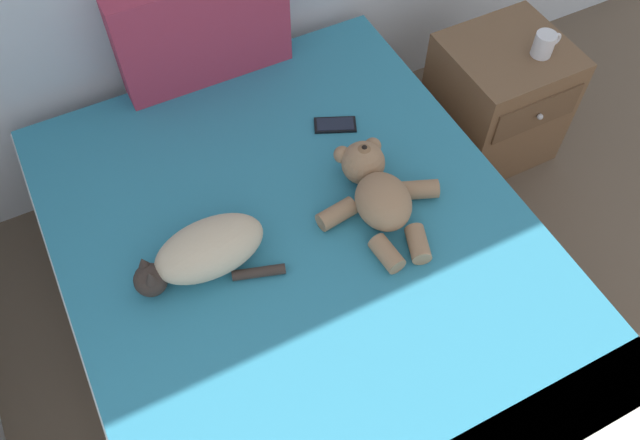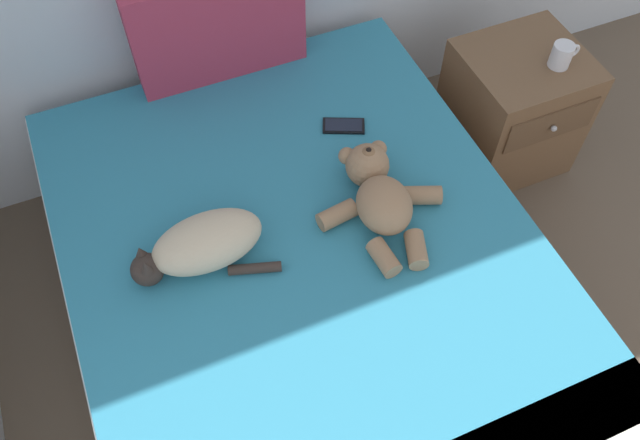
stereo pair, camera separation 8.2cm
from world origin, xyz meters
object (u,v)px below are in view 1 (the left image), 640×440
Objects in this scene: teddy_bear at (377,191)px; bed at (311,298)px; cat at (204,252)px; cell_phone at (335,125)px; patterned_cushion at (203,30)px; mug at (544,44)px; nightstand at (497,100)px.

bed is at bearing -163.41° from teddy_bear.
cell_phone is at bearing 28.33° from cat.
teddy_bear reaches higher than cat.
mug is (1.18, -0.48, -0.15)m from patterned_cushion.
cell_phone reaches higher than bed.
cat is 1.50m from nightstand.
mug is at bearing 18.97° from bed.
bed is at bearing -91.63° from patterned_cushion.
mug is at bearing -22.23° from patterned_cushion.
bed is 4.09× the size of teddy_bear.
bed is 1.02m from patterned_cushion.
mug is at bearing 11.26° from cat.
cat reaches higher than bed.
patterned_cushion is (0.03, 0.89, 0.48)m from bed.
patterned_cushion is 1.26m from nightstand.
nightstand is (0.80, 0.04, -0.27)m from cell_phone.
nightstand is at bearing 138.10° from mug.
mug reaches higher than nightstand.
cell_phone is at bearing 177.87° from mug.
cat is at bearing -168.74° from mug.
teddy_bear is 3.98× the size of mug.
cat is 0.78× the size of nightstand.
cat is 0.89× the size of teddy_bear.
cat is 0.70m from cell_phone.
patterned_cushion is 1.15× the size of nightstand.
cat reaches higher than nightstand.
teddy_bear reaches higher than mug.
nightstand reaches higher than bed.
nightstand is at bearing 23.46° from bed.
mug reaches higher than cell_phone.
nightstand is 4.54× the size of mug.
nightstand is (1.12, 0.49, 0.01)m from bed.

